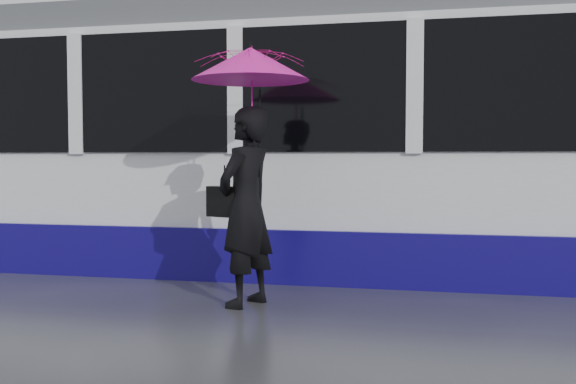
# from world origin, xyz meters

# --- Properties ---
(ground) EXTENTS (90.00, 90.00, 0.00)m
(ground) POSITION_xyz_m (0.00, 0.00, 0.00)
(ground) COLOR #2C2C31
(ground) RESTS_ON ground
(rails) EXTENTS (34.00, 1.51, 0.02)m
(rails) POSITION_xyz_m (0.00, 2.50, 0.01)
(rails) COLOR #3F3D38
(rails) RESTS_ON ground
(tram) EXTENTS (26.00, 2.56, 3.35)m
(tram) POSITION_xyz_m (-2.68, 2.50, 1.64)
(tram) COLOR white
(tram) RESTS_ON ground
(woman) EXTENTS (0.67, 0.82, 1.92)m
(woman) POSITION_xyz_m (-0.75, 0.18, 0.96)
(woman) COLOR black
(woman) RESTS_ON ground
(umbrella) EXTENTS (1.45, 1.45, 1.30)m
(umbrella) POSITION_xyz_m (-0.70, 0.18, 2.11)
(umbrella) COLOR #FD156F
(umbrella) RESTS_ON ground
(handbag) EXTENTS (0.37, 0.26, 0.48)m
(handbag) POSITION_xyz_m (-0.97, 0.20, 1.01)
(handbag) COLOR black
(handbag) RESTS_ON ground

